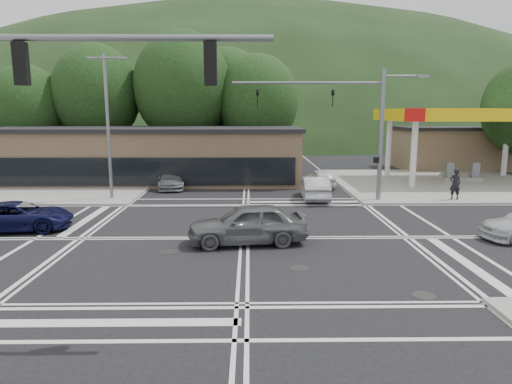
{
  "coord_description": "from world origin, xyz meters",
  "views": [
    {
      "loc": [
        0.23,
        -19.47,
        5.46
      ],
      "look_at": [
        0.56,
        3.79,
        1.4
      ],
      "focal_mm": 32.0,
      "sensor_mm": 36.0,
      "label": 1
    }
  ],
  "objects_px": {
    "car_queue_a": "(315,188)",
    "car_queue_b": "(321,178)",
    "car_blue_west": "(18,216)",
    "car_grey_center": "(247,224)",
    "car_northbound": "(171,180)",
    "pedestrian": "(455,184)"
  },
  "relations": [
    {
      "from": "pedestrian",
      "to": "car_queue_a",
      "type": "bearing_deg",
      "value": -6.92
    },
    {
      "from": "car_blue_west",
      "to": "car_queue_b",
      "type": "height_order",
      "value": "car_blue_west"
    },
    {
      "from": "car_blue_west",
      "to": "car_grey_center",
      "type": "height_order",
      "value": "car_grey_center"
    },
    {
      "from": "car_queue_a",
      "to": "car_queue_b",
      "type": "xyz_separation_m",
      "value": [
        1.14,
        5.0,
        -0.08
      ]
    },
    {
      "from": "car_queue_a",
      "to": "pedestrian",
      "type": "distance_m",
      "value": 8.61
    },
    {
      "from": "car_queue_b",
      "to": "car_northbound",
      "type": "distance_m",
      "value": 11.01
    },
    {
      "from": "car_northbound",
      "to": "pedestrian",
      "type": "height_order",
      "value": "pedestrian"
    },
    {
      "from": "car_queue_a",
      "to": "car_northbound",
      "type": "xyz_separation_m",
      "value": [
        -9.86,
        4.44,
        -0.1
      ]
    },
    {
      "from": "car_northbound",
      "to": "car_blue_west",
      "type": "bearing_deg",
      "value": -122.29
    },
    {
      "from": "car_blue_west",
      "to": "car_grey_center",
      "type": "xyz_separation_m",
      "value": [
        10.76,
        -2.32,
        0.17
      ]
    },
    {
      "from": "car_blue_west",
      "to": "pedestrian",
      "type": "bearing_deg",
      "value": -81.91
    },
    {
      "from": "car_queue_b",
      "to": "car_blue_west",
      "type": "bearing_deg",
      "value": 31.98
    },
    {
      "from": "car_blue_west",
      "to": "car_northbound",
      "type": "bearing_deg",
      "value": -30.92
    },
    {
      "from": "car_grey_center",
      "to": "car_northbound",
      "type": "distance_m",
      "value": 15.35
    },
    {
      "from": "pedestrian",
      "to": "car_blue_west",
      "type": "bearing_deg",
      "value": 14.57
    },
    {
      "from": "car_northbound",
      "to": "car_queue_a",
      "type": "bearing_deg",
      "value": -33.35
    },
    {
      "from": "car_blue_west",
      "to": "car_northbound",
      "type": "height_order",
      "value": "car_blue_west"
    },
    {
      "from": "car_northbound",
      "to": "pedestrian",
      "type": "distance_m",
      "value": 19.17
    },
    {
      "from": "car_blue_west",
      "to": "pedestrian",
      "type": "xyz_separation_m",
      "value": [
        23.55,
        6.66,
        0.43
      ]
    },
    {
      "from": "car_queue_a",
      "to": "car_queue_b",
      "type": "relative_size",
      "value": 1.15
    },
    {
      "from": "car_grey_center",
      "to": "car_queue_b",
      "type": "height_order",
      "value": "car_grey_center"
    },
    {
      "from": "car_grey_center",
      "to": "car_northbound",
      "type": "relative_size",
      "value": 1.13
    }
  ]
}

